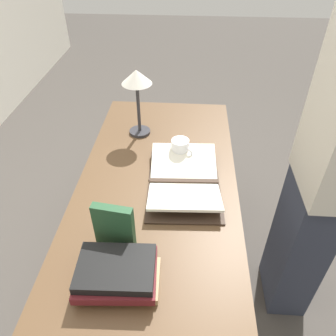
{
  "coord_description": "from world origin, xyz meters",
  "views": [
    {
      "loc": [
        -1.17,
        -0.13,
        1.78
      ],
      "look_at": [
        -0.02,
        -0.05,
        0.84
      ],
      "focal_mm": 35.0,
      "sensor_mm": 36.0,
      "label": 1
    }
  ],
  "objects_px": {
    "coffee_mug": "(180,149)",
    "reading_lamp": "(137,84)",
    "open_book": "(184,180)",
    "book_standing_upright": "(114,227)",
    "book_stack_tall": "(117,273)",
    "person_reader": "(323,180)"
  },
  "relations": [
    {
      "from": "coffee_mug",
      "to": "reading_lamp",
      "type": "bearing_deg",
      "value": 47.87
    },
    {
      "from": "open_book",
      "to": "book_standing_upright",
      "type": "height_order",
      "value": "book_standing_upright"
    },
    {
      "from": "book_stack_tall",
      "to": "book_standing_upright",
      "type": "height_order",
      "value": "book_standing_upright"
    },
    {
      "from": "person_reader",
      "to": "coffee_mug",
      "type": "bearing_deg",
      "value": -112.21
    },
    {
      "from": "person_reader",
      "to": "reading_lamp",
      "type": "bearing_deg",
      "value": -118.65
    },
    {
      "from": "reading_lamp",
      "to": "person_reader",
      "type": "bearing_deg",
      "value": -118.65
    },
    {
      "from": "book_standing_upright",
      "to": "person_reader",
      "type": "height_order",
      "value": "person_reader"
    },
    {
      "from": "book_stack_tall",
      "to": "reading_lamp",
      "type": "bearing_deg",
      "value": 3.23
    },
    {
      "from": "open_book",
      "to": "reading_lamp",
      "type": "relative_size",
      "value": 1.41
    },
    {
      "from": "book_standing_upright",
      "to": "person_reader",
      "type": "relative_size",
      "value": 0.12
    },
    {
      "from": "reading_lamp",
      "to": "person_reader",
      "type": "xyz_separation_m",
      "value": [
        -0.47,
        -0.86,
        -0.19
      ]
    },
    {
      "from": "book_standing_upright",
      "to": "reading_lamp",
      "type": "distance_m",
      "value": 0.82
    },
    {
      "from": "book_stack_tall",
      "to": "coffee_mug",
      "type": "xyz_separation_m",
      "value": [
        0.73,
        -0.19,
        0.01
      ]
    },
    {
      "from": "book_stack_tall",
      "to": "book_standing_upright",
      "type": "bearing_deg",
      "value": 12.32
    },
    {
      "from": "open_book",
      "to": "book_stack_tall",
      "type": "height_order",
      "value": "book_stack_tall"
    },
    {
      "from": "book_stack_tall",
      "to": "book_standing_upright",
      "type": "xyz_separation_m",
      "value": [
        0.15,
        0.03,
        0.06
      ]
    },
    {
      "from": "book_standing_upright",
      "to": "coffee_mug",
      "type": "distance_m",
      "value": 0.62
    },
    {
      "from": "open_book",
      "to": "person_reader",
      "type": "height_order",
      "value": "person_reader"
    },
    {
      "from": "reading_lamp",
      "to": "person_reader",
      "type": "relative_size",
      "value": 0.22
    },
    {
      "from": "book_stack_tall",
      "to": "reading_lamp",
      "type": "height_order",
      "value": "reading_lamp"
    },
    {
      "from": "book_stack_tall",
      "to": "person_reader",
      "type": "height_order",
      "value": "person_reader"
    },
    {
      "from": "open_book",
      "to": "coffee_mug",
      "type": "relative_size",
      "value": 4.74
    }
  ]
}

